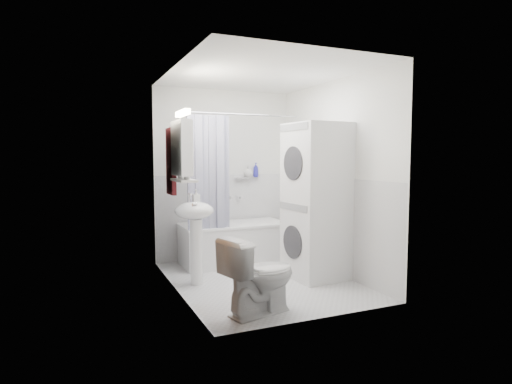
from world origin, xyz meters
name	(u,v)px	position (x,y,z in m)	size (l,w,h in m)	color
floor	(261,280)	(0.00, 0.00, 0.00)	(2.60, 2.60, 0.00)	silver
room_walls	(261,154)	(0.00, 0.00, 1.49)	(2.60, 2.60, 2.60)	white
wainscot	(251,226)	(0.00, 0.29, 0.60)	(1.98, 2.58, 2.58)	white
door	(194,205)	(-0.95, -0.55, 1.00)	(0.05, 2.00, 2.00)	brown
bathtub	(234,241)	(0.00, 0.92, 0.30)	(1.44, 0.68, 0.55)	white
tub_spout	(239,197)	(0.20, 1.25, 0.87)	(0.04, 0.04, 0.12)	silver
curtain_rod	(241,114)	(0.00, 0.64, 2.00)	(0.02, 0.02, 1.62)	silver
shower_curtain	(209,173)	(-0.43, 0.64, 1.25)	(0.55, 0.02, 1.45)	#15184B
sink	(195,224)	(-0.75, 0.16, 0.70)	(0.44, 0.37, 1.04)	white
medicine_cabinet	(182,147)	(-0.90, 0.10, 1.57)	(0.13, 0.50, 0.71)	white
shelf	(184,180)	(-0.89, 0.10, 1.20)	(0.18, 0.54, 0.03)	silver
shower_caddy	(242,178)	(0.25, 1.24, 1.15)	(0.22, 0.06, 0.02)	silver
towel	(171,160)	(-0.94, 0.50, 1.42)	(0.07, 0.33, 0.80)	#50170E
washer_dryer	(317,201)	(0.68, -0.13, 0.93)	(0.70, 0.70, 1.85)	white
toilet	(259,276)	(-0.45, -0.96, 0.36)	(0.41, 0.73, 0.72)	white
soap_pump	(196,201)	(-0.71, 0.25, 0.95)	(0.08, 0.17, 0.08)	gray
shelf_bottle	(187,176)	(-0.89, -0.05, 1.25)	(0.07, 0.18, 0.07)	gray
shelf_cup	(181,174)	(-0.89, 0.22, 1.26)	(0.10, 0.09, 0.10)	gray
shampoo_a	(248,173)	(0.35, 1.24, 1.23)	(0.13, 0.17, 0.13)	gray
shampoo_b	(256,174)	(0.47, 1.24, 1.20)	(0.08, 0.21, 0.08)	#2B29A7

